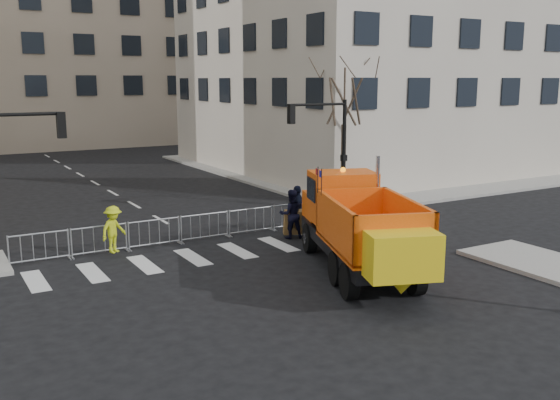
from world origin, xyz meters
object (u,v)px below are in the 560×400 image
cop_a (323,209)px  newspaper_box (371,204)px  plow_truck (360,224)px  cop_b (291,214)px  worker (113,229)px  cop_c (297,209)px

cop_a → newspaper_box: bearing=151.8°
plow_truck → cop_a: (2.19, 5.33, -0.68)m
cop_b → newspaper_box: (5.04, 1.22, -0.30)m
cop_a → worker: 8.69m
plow_truck → newspaper_box: 8.44m
cop_c → worker: size_ratio=1.17×
cop_a → cop_b: size_ratio=0.99×
cop_c → newspaper_box: (4.34, 0.57, -0.31)m
cop_c → worker: (-7.64, 0.32, 0.00)m
cop_b → worker: 7.01m
cop_a → plow_truck: bearing=22.8°
cop_b → worker: bearing=8.0°
worker → cop_a: bearing=-36.0°
plow_truck → worker: bearing=66.7°
plow_truck → cop_c: (1.16, 5.76, -0.66)m
cop_b → plow_truck: bearing=100.7°
cop_b → cop_a: bearing=-156.9°
cop_b → newspaper_box: bearing=-150.5°
plow_truck → newspaper_box: plow_truck is taller
plow_truck → cop_c: bearing=8.5°
newspaper_box → cop_b: bearing=-162.8°
cop_b → newspaper_box: 5.19m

